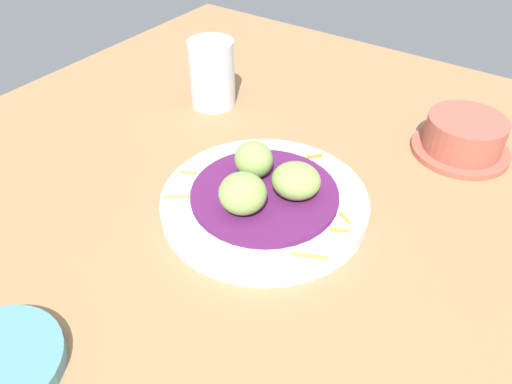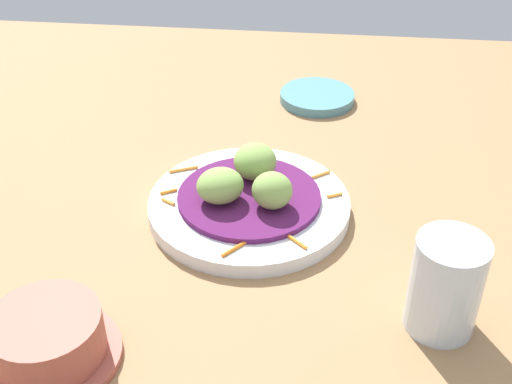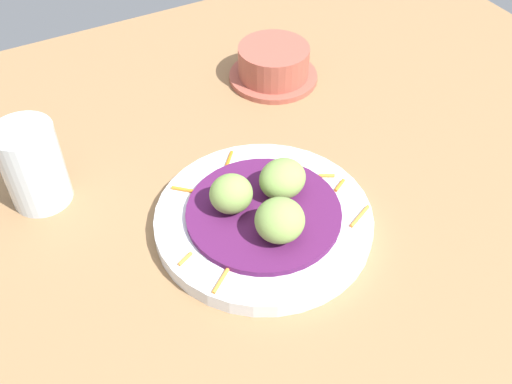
{
  "view_description": "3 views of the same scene",
  "coord_description": "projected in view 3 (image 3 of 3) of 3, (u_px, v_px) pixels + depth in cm",
  "views": [
    {
      "loc": [
        32.72,
        18.96,
        40.37
      ],
      "look_at": [
        -2.91,
        -5.66,
        4.84
      ],
      "focal_mm": 34.88,
      "sensor_mm": 36.0,
      "label": 1
    },
    {
      "loc": [
        -67.0,
        -12.98,
        48.93
      ],
      "look_at": [
        -3.72,
        -5.9,
        4.87
      ],
      "focal_mm": 46.26,
      "sensor_mm": 36.0,
      "label": 2
    },
    {
      "loc": [
        34.68,
        -26.95,
        51.29
      ],
      "look_at": [
        -5.66,
        -5.05,
        5.71
      ],
      "focal_mm": 41.74,
      "sensor_mm": 36.0,
      "label": 3
    }
  ],
  "objects": [
    {
      "name": "main_plate",
      "position": [
        264.0,
        220.0,
        0.66
      ],
      "size": [
        23.96,
        23.96,
        1.82
      ],
      "primitive_type": "cylinder",
      "color": "silver",
      "rests_on": "table_surface"
    },
    {
      "name": "cabbage_bed",
      "position": [
        264.0,
        213.0,
        0.65
      ],
      "size": [
        16.97,
        16.97,
        0.71
      ],
      "primitive_type": "cylinder",
      "color": "#51194C",
      "rests_on": "main_plate"
    },
    {
      "name": "terracotta_bowl",
      "position": [
        274.0,
        65.0,
        0.85
      ],
      "size": [
        12.77,
        12.77,
        5.18
      ],
      "color": "#A85142",
      "rests_on": "table_surface"
    },
    {
      "name": "water_glass",
      "position": [
        33.0,
        166.0,
        0.66
      ],
      "size": [
        6.76,
        6.76,
        10.03
      ],
      "primitive_type": "cylinder",
      "color": "silver",
      "rests_on": "table_surface"
    },
    {
      "name": "guac_scoop_right",
      "position": [
        231.0,
        194.0,
        0.63
      ],
      "size": [
        5.29,
        5.5,
        4.31
      ],
      "primitive_type": "ellipsoid",
      "rotation": [
        0.0,
        0.0,
        2.93
      ],
      "color": "#84A851",
      "rests_on": "cabbage_bed"
    },
    {
      "name": "guac_scoop_left",
      "position": [
        278.0,
        218.0,
        0.61
      ],
      "size": [
        6.21,
        6.28,
        4.44
      ],
      "primitive_type": "ellipsoid",
      "rotation": [
        0.0,
        0.0,
        1.81
      ],
      "color": "#84A851",
      "rests_on": "cabbage_bed"
    },
    {
      "name": "table_surface",
      "position": [
        320.0,
        238.0,
        0.66
      ],
      "size": [
        110.0,
        110.0,
        2.0
      ],
      "primitive_type": "cube",
      "color": "#936D47",
      "rests_on": "ground"
    },
    {
      "name": "carrot_garnish",
      "position": [
        264.0,
        209.0,
        0.65
      ],
      "size": [
        17.93,
        21.77,
        0.4
      ],
      "color": "orange",
      "rests_on": "main_plate"
    },
    {
      "name": "guac_scoop_center",
      "position": [
        282.0,
        179.0,
        0.65
      ],
      "size": [
        6.56,
        6.89,
        4.06
      ],
      "primitive_type": "ellipsoid",
      "rotation": [
        0.0,
        0.0,
        3.52
      ],
      "color": "#84A851",
      "rests_on": "cabbage_bed"
    }
  ]
}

